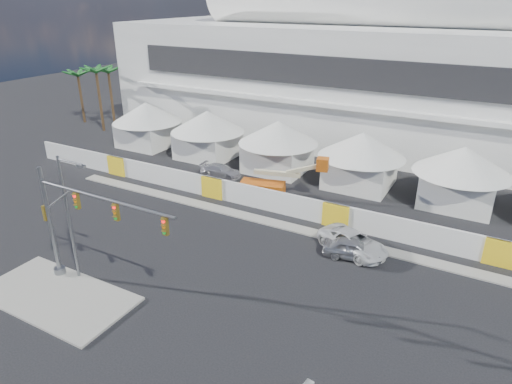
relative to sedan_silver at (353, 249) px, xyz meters
The scene contains 12 objects.
ground 13.71m from the sedan_silver, 129.74° to the right, with size 160.00×160.00×0.00m, color black.
median_island 20.03m from the sedan_silver, 137.48° to the right, with size 10.00×5.00×0.15m, color gray.
stadium 32.18m from the sedan_silver, 90.08° to the left, with size 80.00×24.80×21.98m.
tent_row 15.98m from the sedan_silver, 121.49° to the left, with size 53.40×8.40×5.40m.
hoarding_fence 4.84m from the sedan_silver, 124.72° to the left, with size 70.00×0.25×2.00m, color silver.
palm_cluster 46.69m from the sedan_silver, 155.79° to the left, with size 10.60×10.60×8.55m.
sedan_silver is the anchor object (origin of this frame).
pickup_curb 0.91m from the sedan_silver, 108.92° to the left, with size 5.45×2.51×1.52m, color silver.
lot_car_c 19.18m from the sedan_silver, 152.64° to the left, with size 4.37×1.78×1.27m, color silver.
traffic_mast 18.91m from the sedan_silver, 140.86° to the right, with size 10.77×0.74×7.62m.
streetlight_median 19.28m from the sedan_silver, 142.97° to the right, with size 2.34×0.23×8.44m.
boom_lift 12.26m from the sedan_silver, 146.63° to the left, with size 8.37×2.82×4.13m.
Camera 1 is at (16.38, -17.56, 17.45)m, focal length 32.00 mm.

